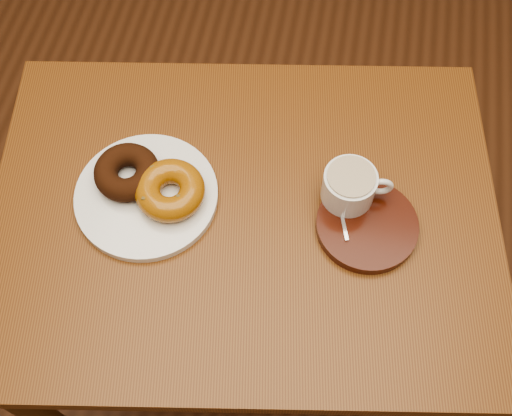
% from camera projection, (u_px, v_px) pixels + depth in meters
% --- Properties ---
extents(ground, '(6.00, 6.00, 0.00)m').
position_uv_depth(ground, '(291.00, 323.00, 1.70)').
color(ground, '#542F1A').
rests_on(ground, ground).
extents(cafe_table, '(0.89, 0.72, 0.75)m').
position_uv_depth(cafe_table, '(245.00, 244.00, 1.11)').
color(cafe_table, brown).
rests_on(cafe_table, ground).
extents(donut_plate, '(0.28, 0.28, 0.01)m').
position_uv_depth(donut_plate, '(147.00, 196.00, 1.01)').
color(donut_plate, silver).
rests_on(donut_plate, cafe_table).
extents(donut_cinnamon, '(0.14, 0.14, 0.04)m').
position_uv_depth(donut_cinnamon, '(127.00, 172.00, 1.00)').
color(donut_cinnamon, black).
rests_on(donut_cinnamon, donut_plate).
extents(donut_caramel, '(0.13, 0.13, 0.04)m').
position_uv_depth(donut_caramel, '(170.00, 190.00, 0.99)').
color(donut_caramel, '#9C5C11').
rests_on(donut_caramel, donut_plate).
extents(saucer, '(0.16, 0.16, 0.02)m').
position_uv_depth(saucer, '(367.00, 226.00, 0.99)').
color(saucer, '#361007').
rests_on(saucer, cafe_table).
extents(coffee_cup, '(0.11, 0.08, 0.06)m').
position_uv_depth(coffee_cup, '(350.00, 186.00, 0.98)').
color(coffee_cup, silver).
rests_on(coffee_cup, saucer).
extents(teaspoon, '(0.04, 0.09, 0.01)m').
position_uv_depth(teaspoon, '(339.00, 200.00, 1.00)').
color(teaspoon, silver).
rests_on(teaspoon, saucer).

